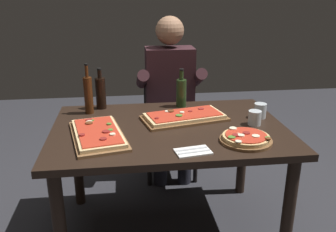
{
  "coord_description": "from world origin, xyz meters",
  "views": [
    {
      "loc": [
        -0.26,
        -2.01,
        1.54
      ],
      "look_at": [
        0.0,
        0.05,
        0.79
      ],
      "focal_mm": 38.59,
      "sensor_mm": 36.0,
      "label": 1
    }
  ],
  "objects_px": {
    "dining_table": "(169,141)",
    "vinegar_bottle_green": "(101,92)",
    "tumbler_far_side": "(255,119)",
    "pizza_rectangular_left": "(98,134)",
    "diner_chair": "(168,117)",
    "pizza_rectangular_front": "(184,117)",
    "pizza_round_far": "(246,138)",
    "oil_bottle_amber": "(88,94)",
    "tumbler_near_camera": "(260,111)",
    "seated_diner": "(170,92)",
    "wine_bottle_dark": "(181,92)"
  },
  "relations": [
    {
      "from": "tumbler_near_camera",
      "to": "diner_chair",
      "type": "relative_size",
      "value": 0.11
    },
    {
      "from": "dining_table",
      "to": "pizza_rectangular_front",
      "type": "bearing_deg",
      "value": 43.62
    },
    {
      "from": "pizza_rectangular_front",
      "to": "diner_chair",
      "type": "relative_size",
      "value": 0.65
    },
    {
      "from": "pizza_round_far",
      "to": "tumbler_far_side",
      "type": "relative_size",
      "value": 3.22
    },
    {
      "from": "pizza_rectangular_left",
      "to": "diner_chair",
      "type": "height_order",
      "value": "diner_chair"
    },
    {
      "from": "dining_table",
      "to": "tumbler_near_camera",
      "type": "distance_m",
      "value": 0.62
    },
    {
      "from": "pizza_round_far",
      "to": "vinegar_bottle_green",
      "type": "bearing_deg",
      "value": 139.65
    },
    {
      "from": "vinegar_bottle_green",
      "to": "pizza_round_far",
      "type": "bearing_deg",
      "value": -40.35
    },
    {
      "from": "tumbler_near_camera",
      "to": "tumbler_far_side",
      "type": "height_order",
      "value": "tumbler_near_camera"
    },
    {
      "from": "pizza_rectangular_left",
      "to": "oil_bottle_amber",
      "type": "height_order",
      "value": "oil_bottle_amber"
    },
    {
      "from": "seated_diner",
      "to": "vinegar_bottle_green",
      "type": "bearing_deg",
      "value": -148.08
    },
    {
      "from": "pizza_rectangular_front",
      "to": "pizza_rectangular_left",
      "type": "bearing_deg",
      "value": -157.5
    },
    {
      "from": "oil_bottle_amber",
      "to": "tumbler_far_side",
      "type": "distance_m",
      "value": 1.08
    },
    {
      "from": "pizza_round_far",
      "to": "diner_chair",
      "type": "height_order",
      "value": "diner_chair"
    },
    {
      "from": "dining_table",
      "to": "vinegar_bottle_green",
      "type": "bearing_deg",
      "value": 135.92
    },
    {
      "from": "pizza_rectangular_left",
      "to": "pizza_round_far",
      "type": "relative_size",
      "value": 1.94
    },
    {
      "from": "pizza_rectangular_left",
      "to": "wine_bottle_dark",
      "type": "relative_size",
      "value": 2.05
    },
    {
      "from": "wine_bottle_dark",
      "to": "pizza_rectangular_front",
      "type": "bearing_deg",
      "value": -94.78
    },
    {
      "from": "vinegar_bottle_green",
      "to": "seated_diner",
      "type": "bearing_deg",
      "value": 31.92
    },
    {
      "from": "wine_bottle_dark",
      "to": "oil_bottle_amber",
      "type": "xyz_separation_m",
      "value": [
        -0.63,
        -0.07,
        0.03
      ]
    },
    {
      "from": "tumbler_near_camera",
      "to": "wine_bottle_dark",
      "type": "bearing_deg",
      "value": 147.63
    },
    {
      "from": "vinegar_bottle_green",
      "to": "tumbler_far_side",
      "type": "xyz_separation_m",
      "value": [
        0.94,
        -0.44,
        -0.07
      ]
    },
    {
      "from": "pizza_rectangular_front",
      "to": "pizza_round_far",
      "type": "bearing_deg",
      "value": -54.59
    },
    {
      "from": "pizza_rectangular_left",
      "to": "seated_diner",
      "type": "bearing_deg",
      "value": 58.33
    },
    {
      "from": "oil_bottle_amber",
      "to": "vinegar_bottle_green",
      "type": "xyz_separation_m",
      "value": [
        0.07,
        0.1,
        -0.02
      ]
    },
    {
      "from": "pizza_round_far",
      "to": "oil_bottle_amber",
      "type": "xyz_separation_m",
      "value": [
        -0.88,
        0.59,
        0.11
      ]
    },
    {
      "from": "pizza_rectangular_left",
      "to": "pizza_rectangular_front",
      "type": "bearing_deg",
      "value": 22.5
    },
    {
      "from": "tumbler_near_camera",
      "to": "pizza_round_far",
      "type": "bearing_deg",
      "value": -120.75
    },
    {
      "from": "vinegar_bottle_green",
      "to": "diner_chair",
      "type": "relative_size",
      "value": 0.32
    },
    {
      "from": "oil_bottle_amber",
      "to": "pizza_round_far",
      "type": "bearing_deg",
      "value": -33.78
    },
    {
      "from": "pizza_rectangular_left",
      "to": "tumbler_far_side",
      "type": "distance_m",
      "value": 0.94
    },
    {
      "from": "pizza_rectangular_left",
      "to": "tumbler_far_side",
      "type": "height_order",
      "value": "tumbler_far_side"
    },
    {
      "from": "pizza_round_far",
      "to": "tumbler_near_camera",
      "type": "xyz_separation_m",
      "value": [
        0.21,
        0.36,
        0.03
      ]
    },
    {
      "from": "pizza_rectangular_front",
      "to": "dining_table",
      "type": "bearing_deg",
      "value": -136.38
    },
    {
      "from": "dining_table",
      "to": "wine_bottle_dark",
      "type": "height_order",
      "value": "wine_bottle_dark"
    },
    {
      "from": "tumbler_far_side",
      "to": "vinegar_bottle_green",
      "type": "bearing_deg",
      "value": 154.96
    },
    {
      "from": "seated_diner",
      "to": "tumbler_near_camera",
      "type": "bearing_deg",
      "value": -52.85
    },
    {
      "from": "dining_table",
      "to": "pizza_round_far",
      "type": "bearing_deg",
      "value": -35.75
    },
    {
      "from": "tumbler_far_side",
      "to": "dining_table",
      "type": "bearing_deg",
      "value": 176.38
    },
    {
      "from": "oil_bottle_amber",
      "to": "vinegar_bottle_green",
      "type": "relative_size",
      "value": 1.19
    },
    {
      "from": "pizza_rectangular_front",
      "to": "pizza_round_far",
      "type": "distance_m",
      "value": 0.47
    },
    {
      "from": "pizza_round_far",
      "to": "seated_diner",
      "type": "height_order",
      "value": "seated_diner"
    },
    {
      "from": "oil_bottle_amber",
      "to": "tumbler_far_side",
      "type": "xyz_separation_m",
      "value": [
        1.02,
        -0.34,
        -0.09
      ]
    },
    {
      "from": "tumbler_near_camera",
      "to": "pizza_rectangular_front",
      "type": "bearing_deg",
      "value": 177.29
    },
    {
      "from": "pizza_rectangular_front",
      "to": "tumbler_near_camera",
      "type": "bearing_deg",
      "value": -2.71
    },
    {
      "from": "wine_bottle_dark",
      "to": "seated_diner",
      "type": "xyz_separation_m",
      "value": [
        -0.03,
        0.36,
        -0.1
      ]
    },
    {
      "from": "pizza_rectangular_left",
      "to": "tumbler_near_camera",
      "type": "relative_size",
      "value": 5.83
    },
    {
      "from": "pizza_rectangular_front",
      "to": "tumbler_far_side",
      "type": "height_order",
      "value": "tumbler_far_side"
    },
    {
      "from": "diner_chair",
      "to": "dining_table",
      "type": "bearing_deg",
      "value": -97.06
    },
    {
      "from": "wine_bottle_dark",
      "to": "pizza_rectangular_left",
      "type": "bearing_deg",
      "value": -138.35
    }
  ]
}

